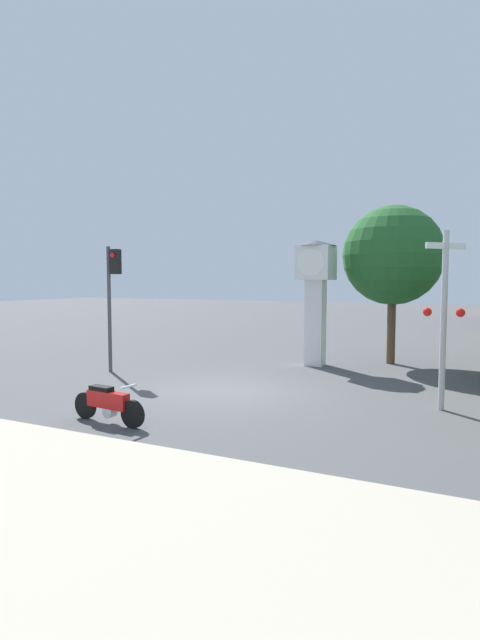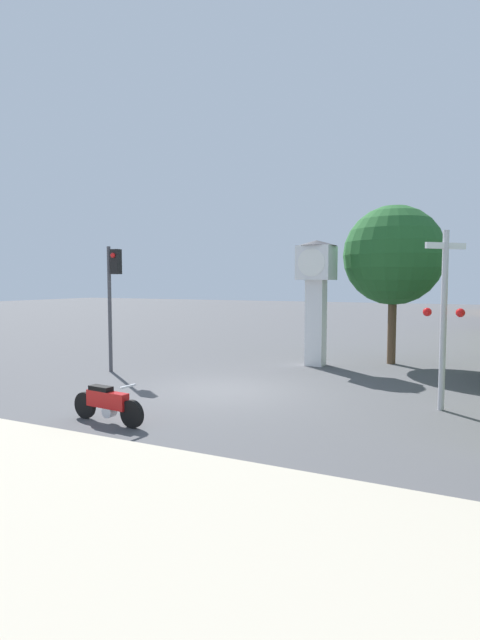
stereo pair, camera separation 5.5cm
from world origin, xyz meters
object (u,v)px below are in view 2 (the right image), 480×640
clock_tower (316,282)px  street_tree (394,256)px  motorcycle (107,403)px  traffic_light (113,286)px  railroad_crossing_signal (444,313)px

clock_tower → street_tree: 2.98m
motorcycle → traffic_light: size_ratio=0.48×
motorcycle → street_tree: street_tree is taller
railroad_crossing_signal → street_tree: 6.82m
traffic_light → motorcycle: bearing=-51.2°
traffic_light → railroad_crossing_signal: size_ratio=1.00×
clock_tower → railroad_crossing_signal: clock_tower is taller
traffic_light → railroad_crossing_signal: (10.05, -0.57, -0.59)m
clock_tower → railroad_crossing_signal: (4.49, -4.72, -0.70)m
railroad_crossing_signal → street_tree: size_ratio=0.73×
clock_tower → traffic_light: clock_tower is taller
street_tree → railroad_crossing_signal: bearing=-71.3°
traffic_light → clock_tower: bearing=36.7°
traffic_light → railroad_crossing_signal: bearing=-3.2°
clock_tower → railroad_crossing_signal: bearing=-46.4°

